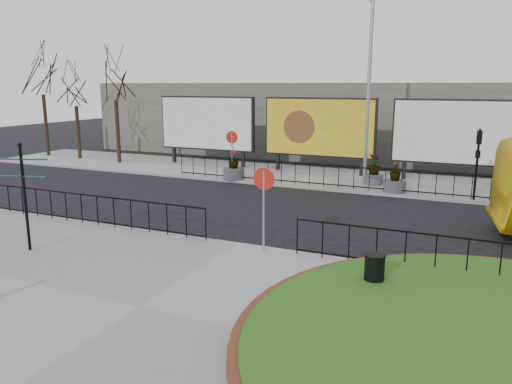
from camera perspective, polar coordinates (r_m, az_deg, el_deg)
The scene contains 22 objects.
ground at distance 15.55m, azimuth -1.94°, elevation -6.21°, with size 90.00×90.00×0.00m, color black.
pavement_near at distance 11.57m, azimuth -13.20°, elevation -12.93°, with size 30.00×10.00×0.12m, color gray.
pavement_far at distance 26.51m, azimuth 9.56°, elevation 1.50°, with size 44.00×6.00×0.12m, color gray.
railing_near_left at distance 18.50m, azimuth -19.33°, elevation -1.75°, with size 10.00×0.10×1.10m, color black, non-canonical shape.
railing_near_right at distance 13.61m, azimuth 23.01°, elevation -6.96°, with size 9.00×0.10×1.10m, color black, non-canonical shape.
railing_far at distance 23.58m, azimuth 10.27°, elevation 1.66°, with size 18.00×0.10×1.10m, color black, non-canonical shape.
speed_sign_far at distance 25.58m, azimuth -2.76°, elevation 5.48°, with size 0.64×0.07×2.47m.
speed_sign_near at distance 14.29m, azimuth 0.91°, elevation 0.11°, with size 0.64×0.07×2.47m.
billboard_left at distance 30.29m, azimuth -5.65°, elevation 7.78°, with size 6.20×0.31×4.10m.
billboard_mid at distance 27.50m, azimuth 7.22°, elevation 7.30°, with size 6.20×0.31×4.10m.
billboard_right at distance 26.32m, azimuth 22.03°, elevation 6.29°, with size 6.20×0.31×4.10m.
lamp_post at distance 24.75m, azimuth 12.79°, elevation 11.72°, with size 0.74×0.18×9.23m.
signal_pole_a at distance 22.74m, azimuth 24.02°, elevation 4.05°, with size 0.22×0.26×3.00m.
tree_left at distance 32.16m, azimuth -15.68°, elevation 9.47°, with size 2.00×2.00×7.00m, color #2D2119, non-canonical shape.
tree_mid at distance 34.74m, azimuth -19.82°, elevation 8.72°, with size 2.00×2.00×6.20m, color #2D2119, non-canonical shape.
tree_far at distance 36.99m, azimuth -23.08°, elevation 9.65°, with size 2.00×2.00×7.50m, color #2D2119, non-canonical shape.
building_backdrop at distance 35.91m, azimuth 13.83°, elevation 8.02°, with size 40.00×10.00×5.00m, color #69645C.
fingerpost_sign at distance 15.85m, azimuth -25.01°, elevation 0.61°, with size 1.47×0.68×3.18m.
litter_bin at distance 12.36m, azimuth 13.37°, elevation -8.80°, with size 0.51×0.51×0.85m.
planter_a at distance 25.72m, azimuth -2.55°, elevation 2.58°, with size 1.09×1.09×1.51m.
planter_b at distance 25.02m, azimuth 13.32°, elevation 2.18°, with size 0.92×0.92×1.49m.
planter_c at distance 23.47m, azimuth 15.57°, elevation 1.18°, with size 1.00×1.00×1.43m.
Camera 1 is at (6.52, -13.23, 4.91)m, focal length 35.00 mm.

